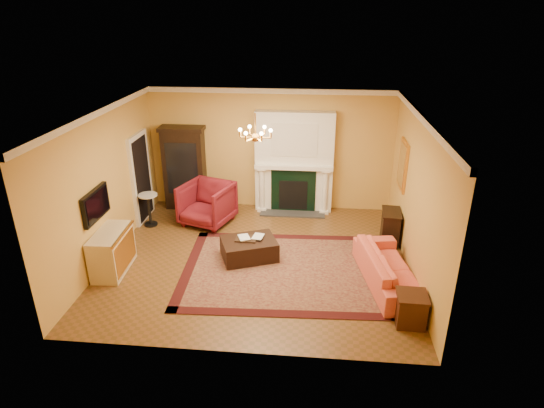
# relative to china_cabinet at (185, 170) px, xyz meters

# --- Properties ---
(floor) EXTENTS (6.00, 5.50, 0.02)m
(floor) POSITION_rel_china_cabinet_xyz_m (2.13, -2.49, -1.01)
(floor) COLOR brown
(floor) RESTS_ON ground
(ceiling) EXTENTS (6.00, 5.50, 0.02)m
(ceiling) POSITION_rel_china_cabinet_xyz_m (2.13, -2.49, 2.01)
(ceiling) COLOR white
(ceiling) RESTS_ON wall_back
(wall_back) EXTENTS (6.00, 0.02, 3.00)m
(wall_back) POSITION_rel_china_cabinet_xyz_m (2.13, 0.27, 0.50)
(wall_back) COLOR gold
(wall_back) RESTS_ON floor
(wall_front) EXTENTS (6.00, 0.02, 3.00)m
(wall_front) POSITION_rel_china_cabinet_xyz_m (2.13, -5.25, 0.50)
(wall_front) COLOR gold
(wall_front) RESTS_ON floor
(wall_left) EXTENTS (0.02, 5.50, 3.00)m
(wall_left) POSITION_rel_china_cabinet_xyz_m (-0.88, -2.49, 0.50)
(wall_left) COLOR gold
(wall_left) RESTS_ON floor
(wall_right) EXTENTS (0.02, 5.50, 3.00)m
(wall_right) POSITION_rel_china_cabinet_xyz_m (5.14, -2.49, 0.50)
(wall_right) COLOR gold
(wall_right) RESTS_ON floor
(fireplace) EXTENTS (1.90, 0.70, 2.50)m
(fireplace) POSITION_rel_china_cabinet_xyz_m (2.73, 0.08, 0.19)
(fireplace) COLOR white
(fireplace) RESTS_ON wall_back
(crown_molding) EXTENTS (6.00, 5.50, 0.12)m
(crown_molding) POSITION_rel_china_cabinet_xyz_m (2.13, -1.53, 1.94)
(crown_molding) COLOR white
(crown_molding) RESTS_ON ceiling
(doorway) EXTENTS (0.08, 1.05, 2.10)m
(doorway) POSITION_rel_china_cabinet_xyz_m (-0.83, -0.79, 0.04)
(doorway) COLOR silver
(doorway) RESTS_ON wall_left
(tv_panel) EXTENTS (0.09, 0.95, 0.58)m
(tv_panel) POSITION_rel_china_cabinet_xyz_m (-0.82, -3.09, 0.35)
(tv_panel) COLOR black
(tv_panel) RESTS_ON wall_left
(gilt_mirror) EXTENTS (0.06, 0.76, 1.05)m
(gilt_mirror) POSITION_rel_china_cabinet_xyz_m (5.10, -1.09, 0.65)
(gilt_mirror) COLOR gold
(gilt_mirror) RESTS_ON wall_right
(chandelier) EXTENTS (0.63, 0.55, 0.53)m
(chandelier) POSITION_rel_china_cabinet_xyz_m (2.13, -2.49, 1.61)
(chandelier) COLOR #C28535
(chandelier) RESTS_ON ceiling
(oriental_rug) EXTENTS (4.10, 3.15, 0.02)m
(oriental_rug) POSITION_rel_china_cabinet_xyz_m (2.73, -2.87, -0.99)
(oriental_rug) COLOR #3F0D11
(oriental_rug) RESTS_ON floor
(china_cabinet) EXTENTS (1.01, 0.48, 2.00)m
(china_cabinet) POSITION_rel_china_cabinet_xyz_m (0.00, 0.00, 0.00)
(china_cabinet) COLOR black
(china_cabinet) RESTS_ON floor
(wingback_armchair) EXTENTS (1.33, 1.29, 1.10)m
(wingback_armchair) POSITION_rel_china_cabinet_xyz_m (0.75, -0.92, -0.45)
(wingback_armchair) COLOR maroon
(wingback_armchair) RESTS_ON floor
(pedestal_table) EXTENTS (0.44, 0.44, 0.78)m
(pedestal_table) POSITION_rel_china_cabinet_xyz_m (-0.57, -1.16, -0.55)
(pedestal_table) COLOR black
(pedestal_table) RESTS_ON floor
(commode) EXTENTS (0.58, 1.13, 0.83)m
(commode) POSITION_rel_china_cabinet_xyz_m (-0.60, -3.17, -0.59)
(commode) COLOR beige
(commode) RESTS_ON floor
(coral_sofa) EXTENTS (1.00, 2.22, 0.84)m
(coral_sofa) POSITION_rel_china_cabinet_xyz_m (4.67, -3.13, -0.58)
(coral_sofa) COLOR #E56C48
(coral_sofa) RESTS_ON floor
(end_table) EXTENTS (0.46, 0.46, 0.52)m
(end_table) POSITION_rel_china_cabinet_xyz_m (4.85, -4.29, -0.74)
(end_table) COLOR #33170D
(end_table) RESTS_ON floor
(console_table) EXTENTS (0.42, 0.66, 0.71)m
(console_table) POSITION_rel_china_cabinet_xyz_m (4.91, -1.49, -0.65)
(console_table) COLOR black
(console_table) RESTS_ON floor
(leather_ottoman) EXTENTS (1.28, 1.11, 0.40)m
(leather_ottoman) POSITION_rel_china_cabinet_xyz_m (1.96, -2.46, -0.79)
(leather_ottoman) COLOR black
(leather_ottoman) RESTS_ON oriental_rug
(ottoman_tray) EXTENTS (0.43, 0.34, 0.03)m
(ottoman_tray) POSITION_rel_china_cabinet_xyz_m (1.90, -2.43, -0.57)
(ottoman_tray) COLOR black
(ottoman_tray) RESTS_ON leather_ottoman
(book_a) EXTENTS (0.21, 0.11, 0.29)m
(book_a) POSITION_rel_china_cabinet_xyz_m (1.76, -2.48, -0.41)
(book_a) COLOR gray
(book_a) RESTS_ON ottoman_tray
(book_b) EXTENTS (0.21, 0.06, 0.29)m
(book_b) POSITION_rel_china_cabinet_xyz_m (2.03, -2.35, -0.42)
(book_b) COLOR gray
(book_b) RESTS_ON ottoman_tray
(topiary_left) EXTENTS (0.17, 0.17, 0.46)m
(topiary_left) POSITION_rel_china_cabinet_xyz_m (2.17, 0.04, 0.48)
(topiary_left) COLOR gray
(topiary_left) RESTS_ON fireplace
(topiary_right) EXTENTS (0.17, 0.17, 0.47)m
(topiary_right) POSITION_rel_china_cabinet_xyz_m (3.27, 0.04, 0.49)
(topiary_right) COLOR gray
(topiary_right) RESTS_ON fireplace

